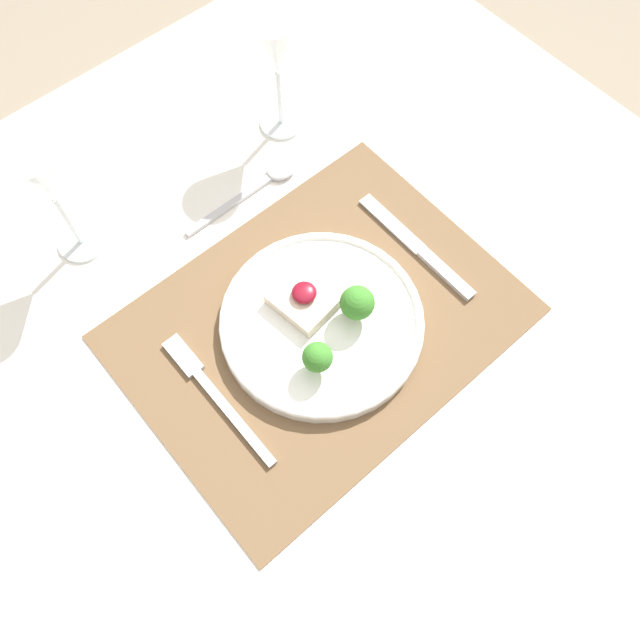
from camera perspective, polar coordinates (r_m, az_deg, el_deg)
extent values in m
plane|color=gray|center=(1.57, -0.04, -12.31)|extent=(8.00, 8.00, 0.00)
cube|color=white|center=(0.84, -0.07, -0.74)|extent=(1.22, 1.18, 0.03)
cylinder|color=white|center=(1.59, 2.61, 18.34)|extent=(0.06, 0.06, 0.75)
cube|color=brown|center=(0.82, -0.08, -0.27)|extent=(0.50, 0.37, 0.00)
cylinder|color=white|center=(0.81, 0.00, -0.36)|extent=(0.27, 0.27, 0.02)
torus|color=white|center=(0.80, 0.00, -0.12)|extent=(0.27, 0.27, 0.01)
cube|color=beige|center=(0.81, -1.60, 1.85)|extent=(0.08, 0.09, 0.02)
ellipsoid|color=maroon|center=(0.79, -1.63, 2.39)|extent=(0.03, 0.03, 0.01)
cylinder|color=#84B256|center=(0.80, 3.33, 0.80)|extent=(0.01, 0.01, 0.02)
sphere|color=#387A28|center=(0.78, 3.43, 1.59)|extent=(0.04, 0.04, 0.04)
cylinder|color=#84B256|center=(0.77, -0.22, -4.02)|extent=(0.01, 0.01, 0.02)
sphere|color=#387A28|center=(0.75, -0.23, -3.41)|extent=(0.04, 0.04, 0.04)
cube|color=#B2B2B7|center=(0.78, -7.88, -8.80)|extent=(0.01, 0.15, 0.01)
cube|color=#B2B2B7|center=(0.82, -12.41, -3.22)|extent=(0.02, 0.06, 0.01)
cube|color=#B2B2B7|center=(0.87, 11.45, 4.17)|extent=(0.02, 0.10, 0.01)
cube|color=#B2B2B7|center=(0.90, 6.60, 8.73)|extent=(0.02, 0.12, 0.00)
cube|color=#B2B2B7|center=(0.92, -8.27, 10.34)|extent=(0.15, 0.01, 0.01)
ellipsoid|color=#B2B2B7|center=(0.95, -3.59, 13.62)|extent=(0.05, 0.04, 0.01)
cylinder|color=white|center=(1.01, -3.55, 17.55)|extent=(0.07, 0.07, 0.01)
cylinder|color=white|center=(0.98, -3.73, 19.62)|extent=(0.01, 0.01, 0.10)
cone|color=white|center=(0.91, -4.11, 23.80)|extent=(0.09, 0.09, 0.09)
cylinder|color=white|center=(0.94, -20.92, 6.65)|extent=(0.07, 0.07, 0.01)
cylinder|color=white|center=(0.90, -22.01, 8.38)|extent=(0.01, 0.01, 0.10)
cone|color=white|center=(0.83, -24.28, 11.92)|extent=(0.09, 0.09, 0.09)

